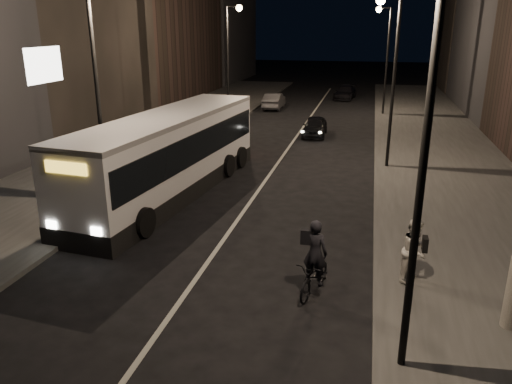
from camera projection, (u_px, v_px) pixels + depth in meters
The scene contains 14 objects.
ground at pixel (209, 261), 15.54m from camera, with size 180.00×180.00×0.00m, color black.
sidewalk_right at pixel (441, 161), 26.65m from camera, with size 7.00×70.00×0.16m, color #333331.
sidewalk_left at pixel (147, 144), 30.24m from camera, with size 7.00×70.00×0.16m, color #333331.
streetlight_right_near at pixel (412, 120), 9.00m from camera, with size 1.20×0.44×8.12m.
streetlight_right_mid at pixel (390, 60), 23.78m from camera, with size 1.20×0.44×8.12m.
streetlight_right_far at pixel (385, 46), 38.56m from camera, with size 1.20×0.44×8.12m.
streetlight_left_near at pixel (102, 70), 18.64m from camera, with size 1.20×0.44×8.12m.
streetlight_left_far at pixel (231, 48), 35.27m from camera, with size 1.20×0.44×8.12m.
city_bus at pixel (169, 151), 21.14m from camera, with size 4.08×12.99×3.45m.
cyclist_on_bicycle at pixel (315, 269), 13.43m from camera, with size 1.13×2.04×2.22m.
pedestrian_woman at pixel (414, 250), 13.77m from camera, with size 0.89×0.69×1.83m, color beige.
car_near at pixel (315, 126), 32.75m from camera, with size 1.48×3.67×1.25m, color black.
car_mid at pixel (274, 101), 43.22m from camera, with size 1.44×4.12×1.36m, color #3D3E40.
car_far at pixel (345, 93), 48.87m from camera, with size 1.76×4.33×1.26m, color black.
Camera 1 is at (4.57, -13.35, 7.01)m, focal length 35.00 mm.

